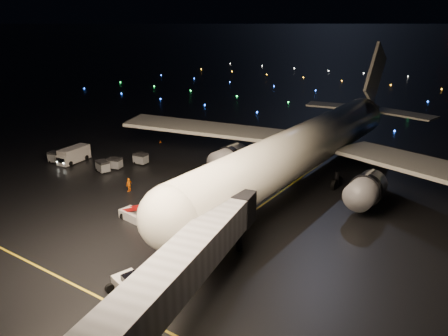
{
  "coord_description": "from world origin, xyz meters",
  "views": [
    {
      "loc": [
        36.28,
        -30.29,
        23.12
      ],
      "look_at": [
        7.93,
        12.0,
        5.0
      ],
      "focal_mm": 35.0,
      "sensor_mm": 36.0,
      "label": 1
    }
  ],
  "objects_px": {
    "crew_c": "(129,185)",
    "baggage_cart_0": "(103,166)",
    "airliner": "(315,118)",
    "baggage_cart_1": "(141,159)",
    "baggage_cart_2": "(115,163)",
    "baggage_cart_3": "(56,157)",
    "pushback_tug": "(132,285)",
    "service_truck": "(74,154)",
    "belt_loader": "(136,208)"
  },
  "relations": [
    {
      "from": "airliner",
      "to": "baggage_cart_3",
      "type": "height_order",
      "value": "airliner"
    },
    {
      "from": "baggage_cart_0",
      "to": "baggage_cart_1",
      "type": "bearing_deg",
      "value": 86.09
    },
    {
      "from": "belt_loader",
      "to": "crew_c",
      "type": "bearing_deg",
      "value": 147.42
    },
    {
      "from": "service_truck",
      "to": "baggage_cart_0",
      "type": "bearing_deg",
      "value": -12.56
    },
    {
      "from": "belt_loader",
      "to": "service_truck",
      "type": "relative_size",
      "value": 0.99
    },
    {
      "from": "service_truck",
      "to": "belt_loader",
      "type": "bearing_deg",
      "value": -29.33
    },
    {
      "from": "belt_loader",
      "to": "baggage_cart_2",
      "type": "xyz_separation_m",
      "value": [
        -15.82,
        11.32,
        -0.75
      ]
    },
    {
      "from": "pushback_tug",
      "to": "baggage_cart_2",
      "type": "height_order",
      "value": "pushback_tug"
    },
    {
      "from": "pushback_tug",
      "to": "baggage_cart_3",
      "type": "distance_m",
      "value": 40.62
    },
    {
      "from": "baggage_cart_0",
      "to": "baggage_cart_2",
      "type": "xyz_separation_m",
      "value": [
        0.39,
        2.11,
        -0.03
      ]
    },
    {
      "from": "pushback_tug",
      "to": "crew_c",
      "type": "relative_size",
      "value": 2.01
    },
    {
      "from": "belt_loader",
      "to": "service_truck",
      "type": "xyz_separation_m",
      "value": [
        -23.9,
        10.01,
        -0.38
      ]
    },
    {
      "from": "baggage_cart_1",
      "to": "baggage_cart_3",
      "type": "relative_size",
      "value": 0.98
    },
    {
      "from": "baggage_cart_1",
      "to": "baggage_cart_3",
      "type": "distance_m",
      "value": 14.02
    },
    {
      "from": "belt_loader",
      "to": "service_truck",
      "type": "distance_m",
      "value": 25.92
    },
    {
      "from": "baggage_cart_0",
      "to": "baggage_cart_3",
      "type": "bearing_deg",
      "value": -157.4
    },
    {
      "from": "airliner",
      "to": "belt_loader",
      "type": "bearing_deg",
      "value": -113.18
    },
    {
      "from": "baggage_cart_2",
      "to": "baggage_cart_0",
      "type": "bearing_deg",
      "value": -115.16
    },
    {
      "from": "crew_c",
      "to": "baggage_cart_1",
      "type": "height_order",
      "value": "crew_c"
    },
    {
      "from": "pushback_tug",
      "to": "baggage_cart_3",
      "type": "bearing_deg",
      "value": 169.23
    },
    {
      "from": "belt_loader",
      "to": "baggage_cart_2",
      "type": "relative_size",
      "value": 3.27
    },
    {
      "from": "baggage_cart_2",
      "to": "baggage_cart_3",
      "type": "distance_m",
      "value": 10.78
    },
    {
      "from": "crew_c",
      "to": "baggage_cart_0",
      "type": "height_order",
      "value": "crew_c"
    },
    {
      "from": "pushback_tug",
      "to": "belt_loader",
      "type": "relative_size",
      "value": 0.59
    },
    {
      "from": "airliner",
      "to": "crew_c",
      "type": "bearing_deg",
      "value": -133.07
    },
    {
      "from": "pushback_tug",
      "to": "baggage_cart_3",
      "type": "xyz_separation_m",
      "value": [
        -36.05,
        18.71,
        -0.02
      ]
    },
    {
      "from": "baggage_cart_2",
      "to": "baggage_cart_1",
      "type": "bearing_deg",
      "value": 50.58
    },
    {
      "from": "baggage_cart_2",
      "to": "service_truck",
      "type": "bearing_deg",
      "value": 174.46
    },
    {
      "from": "service_truck",
      "to": "crew_c",
      "type": "distance_m",
      "value": 17.19
    },
    {
      "from": "belt_loader",
      "to": "crew_c",
      "type": "relative_size",
      "value": 3.41
    },
    {
      "from": "airliner",
      "to": "crew_c",
      "type": "height_order",
      "value": "airliner"
    },
    {
      "from": "service_truck",
      "to": "baggage_cart_0",
      "type": "xyz_separation_m",
      "value": [
        7.7,
        -0.8,
        -0.35
      ]
    },
    {
      "from": "baggage_cart_1",
      "to": "baggage_cart_2",
      "type": "xyz_separation_m",
      "value": [
        -1.79,
        -3.89,
        -0.03
      ]
    },
    {
      "from": "pushback_tug",
      "to": "airliner",
      "type": "bearing_deg",
      "value": 104.23
    },
    {
      "from": "belt_loader",
      "to": "baggage_cart_2",
      "type": "bearing_deg",
      "value": 151.09
    },
    {
      "from": "crew_c",
      "to": "baggage_cart_0",
      "type": "xyz_separation_m",
      "value": [
        -8.99,
        3.31,
        -0.08
      ]
    },
    {
      "from": "pushback_tug",
      "to": "belt_loader",
      "type": "height_order",
      "value": "belt_loader"
    },
    {
      "from": "airliner",
      "to": "baggage_cart_3",
      "type": "distance_m",
      "value": 41.89
    },
    {
      "from": "airliner",
      "to": "baggage_cart_1",
      "type": "bearing_deg",
      "value": -157.82
    },
    {
      "from": "baggage_cart_0",
      "to": "pushback_tug",
      "type": "bearing_deg",
      "value": -21.17
    },
    {
      "from": "airliner",
      "to": "baggage_cart_1",
      "type": "xyz_separation_m",
      "value": [
        -25.49,
        -9.54,
        -8.21
      ]
    },
    {
      "from": "baggage_cart_1",
      "to": "baggage_cart_3",
      "type": "xyz_separation_m",
      "value": [
        -12.06,
        -7.14,
        0.02
      ]
    },
    {
      "from": "airliner",
      "to": "pushback_tug",
      "type": "relative_size",
      "value": 16.35
    },
    {
      "from": "airliner",
      "to": "belt_loader",
      "type": "xyz_separation_m",
      "value": [
        -11.46,
        -24.75,
        -7.48
      ]
    },
    {
      "from": "service_truck",
      "to": "airliner",
      "type": "bearing_deg",
      "value": 16.02
    },
    {
      "from": "pushback_tug",
      "to": "service_truck",
      "type": "bearing_deg",
      "value": 165.28
    },
    {
      "from": "baggage_cart_1",
      "to": "baggage_cart_2",
      "type": "distance_m",
      "value": 4.28
    },
    {
      "from": "baggage_cart_2",
      "to": "baggage_cart_3",
      "type": "height_order",
      "value": "baggage_cart_3"
    },
    {
      "from": "pushback_tug",
      "to": "baggage_cart_1",
      "type": "height_order",
      "value": "pushback_tug"
    },
    {
      "from": "baggage_cart_0",
      "to": "baggage_cart_1",
      "type": "height_order",
      "value": "baggage_cart_1"
    }
  ]
}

